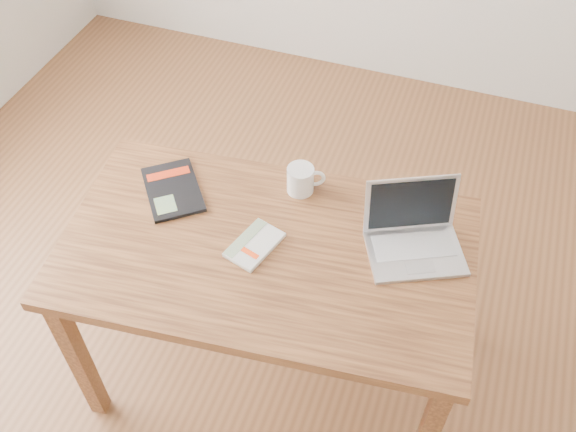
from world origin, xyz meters
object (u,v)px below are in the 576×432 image
(desk, at_px, (267,265))
(laptop, at_px, (414,235))
(white_guidebook, at_px, (254,245))
(coffee_mug, at_px, (301,179))
(black_guidebook, at_px, (173,190))

(desk, bearing_deg, laptop, 14.95)
(desk, relative_size, white_guidebook, 6.58)
(laptop, bearing_deg, desk, 175.35)
(coffee_mug, bearing_deg, black_guidebook, 175.38)
(desk, relative_size, laptop, 3.75)
(white_guidebook, relative_size, black_guidebook, 0.67)
(desk, distance_m, black_guidebook, 0.41)
(white_guidebook, bearing_deg, black_guidebook, 175.77)
(coffee_mug, bearing_deg, white_guidebook, -126.56)
(desk, distance_m, laptop, 0.47)
(desk, xyz_separation_m, laptop, (0.42, 0.16, 0.13))
(black_guidebook, xyz_separation_m, laptop, (0.80, 0.04, 0.04))
(black_guidebook, height_order, coffee_mug, coffee_mug)
(white_guidebook, bearing_deg, coffee_mug, 94.84)
(desk, relative_size, black_guidebook, 4.39)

